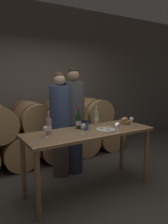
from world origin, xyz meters
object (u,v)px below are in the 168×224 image
Objects in this scene: cheese_plate at (106,129)px; wine_glass_right at (131,120)px; person_left at (60,124)px; blue_crock at (85,125)px; wine_bottle_red at (78,121)px; wine_bottle_white at (96,118)px; wine_glass_center at (118,125)px; bread_basket at (125,121)px; tasting_table at (89,138)px; person_right at (74,121)px; wine_glass_far_left at (45,129)px; wine_bottle_rose at (49,126)px; wine_glass_left at (83,127)px.

wine_glass_right is (0.47, -0.02, 0.10)m from cheese_plate.
person_left is 0.62m from blue_crock.
blue_crock is (0.06, -0.10, -0.04)m from wine_bottle_red.
wine_bottle_white reaches higher than wine_glass_center.
wine_bottle_red reaches higher than wine_glass_center.
bread_basket is (0.85, -0.62, 0.07)m from person_left.
person_right is (0.12, 0.68, 0.13)m from tasting_table.
wine_glass_right is at bearing -96.84° from bread_basket.
wine_glass_far_left is at bearing 179.52° from tasting_table.
tasting_table is 12.85× the size of wine_glass_far_left.
person_right is at bearing 68.52° from wine_bottle_red.
tasting_table is 0.70m from wine_glass_far_left.
wine_bottle_rose is at bearing 153.69° from wine_glass_center.
person_right is at bearing 98.28° from wine_glass_center.
wine_bottle_red is 2.12× the size of wine_glass_far_left.
wine_glass_center is 1.00× the size of wine_glass_right.
cheese_plate is at bearing -65.27° from person_left.
wine_glass_far_left is 1.00× the size of wine_glass_right.
wine_glass_center is at bearing -53.99° from blue_crock.
blue_crock is 0.84× the size of wine_glass_left.
blue_crock is 0.84× the size of wine_glass_center.
wine_glass_far_left is at bearing 173.13° from cheese_plate.
person_left is at bearing 86.91° from wine_glass_left.
person_right is 14.73× the size of blue_crock.
person_left is at bearing 112.07° from wine_glass_center.
wine_glass_right is (0.38, -0.41, 0.00)m from wine_bottle_white.
wine_bottle_red is (-0.20, -0.50, 0.10)m from person_right.
cheese_plate is (0.10, -0.78, -0.00)m from person_right.
person_right is 0.45m from wine_bottle_white.
wine_glass_right is at bearing -54.23° from person_right.
tasting_table is 0.70m from person_left.
cheese_plate is at bearing -104.05° from wine_bottle_white.
wine_bottle_rose is 0.94m from wine_glass_center.
person_left is 11.87× the size of wine_glass_far_left.
wine_glass_far_left reaches higher than bread_basket.
blue_crock is (-0.34, -0.21, -0.04)m from wine_bottle_white.
wine_glass_left reaches higher than cheese_plate.
blue_crock reaches higher than cheese_plate.
wine_bottle_white is at bearing 15.31° from wine_bottle_red.
person_left is 0.52m from wine_bottle_red.
wine_glass_center reaches higher than bread_basket.
tasting_table is 6.58× the size of cheese_plate.
blue_crock is at bearing -61.11° from wine_bottle_red.
wine_bottle_white is 0.91m from wine_bottle_rose.
wine_glass_right is (1.27, -0.23, -0.00)m from wine_bottle_rose.
person_left reaches higher than wine_glass_center.
tasting_table is 0.74m from wine_glass_right.
wine_bottle_white is at bearing -40.41° from person_left.
person_right is 0.62m from blue_crock.
blue_crock is at bearing -148.19° from wine_bottle_white.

